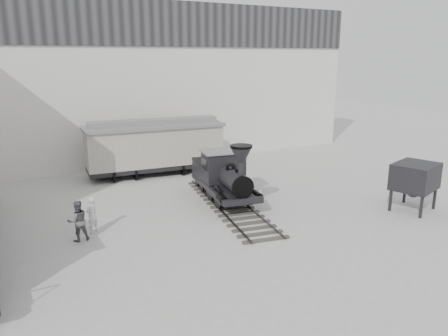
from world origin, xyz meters
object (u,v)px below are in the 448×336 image
visitor_b (78,221)px  boxcar (155,146)px  locomotive (225,179)px  visitor_a (92,215)px  coal_hopper (415,180)px

visitor_b → boxcar: bearing=-131.6°
locomotive → boxcar: boxcar is taller
boxcar → visitor_a: size_ratio=5.56×
visitor_a → visitor_b: size_ratio=0.93×
boxcar → visitor_b: 10.65m
visitor_b → coal_hopper: (15.21, -4.00, 0.68)m
boxcar → visitor_b: size_ratio=5.16×
visitor_a → locomotive: bearing=151.4°
locomotive → visitor_a: bearing=-163.2°
locomotive → visitor_a: size_ratio=6.06×
visitor_a → visitor_b: visitor_b is taller
locomotive → coal_hopper: bearing=-25.9°
visitor_b → visitor_a: bearing=-143.4°
boxcar → coal_hopper: bearing=-49.3°
locomotive → coal_hopper: 9.32m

